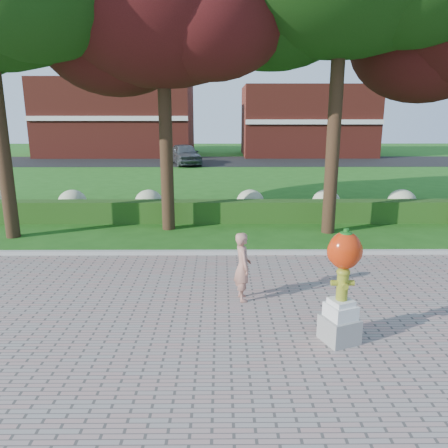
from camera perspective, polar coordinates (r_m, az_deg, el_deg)
name	(u,v)px	position (r m, az deg, el deg)	size (l,w,h in m)	color
ground	(228,299)	(9.72, 0.56, -9.76)	(100.00, 100.00, 0.00)	#1D5715
walkway	(233,424)	(6.27, 1.23, -24.66)	(40.00, 14.00, 0.04)	gray
curb	(227,253)	(12.50, 0.33, -3.82)	(40.00, 0.18, 0.15)	#ADADA5
lawn_hedge	(225,211)	(16.27, 0.16, 1.66)	(24.00, 0.70, 0.80)	#214A15
hydrangea_row	(239,202)	(17.23, 2.03, 2.88)	(20.10, 1.10, 0.99)	#BEC698
street	(223,161)	(37.09, -0.17, 8.20)	(50.00, 8.00, 0.02)	black
building_left	(118,118)	(43.99, -13.71, 13.32)	(14.00, 8.00, 7.00)	maroon
building_right	(306,121)	(43.65, 10.64, 13.08)	(12.00, 8.00, 6.40)	maroon
tree_mid_left	(159,3)	(15.45, -8.54, 26.64)	(8.25, 7.04, 10.69)	black
hydrant_sculpture	(343,283)	(7.82, 15.22, -7.49)	(0.73, 0.73, 2.06)	gray
woman	(243,267)	(9.34, 2.45, -5.57)	(0.55, 0.36, 1.50)	#AF7564
parked_car	(185,154)	(34.79, -5.14, 9.09)	(1.91, 4.76, 1.62)	#44484C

